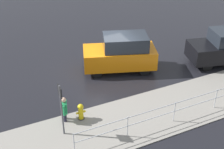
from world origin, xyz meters
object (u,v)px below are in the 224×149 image
at_px(fire_hydrant, 81,112).
at_px(pedestrian, 64,108).
at_px(sign_post, 61,103).
at_px(moving_hatchback, 121,53).

bearing_deg(fire_hydrant, pedestrian, -17.41).
distance_m(pedestrian, sign_post, 1.26).
xyz_separation_m(pedestrian, sign_post, (0.32, 0.82, 0.90)).
bearing_deg(sign_post, fire_hydrant, -147.78).
bearing_deg(sign_post, pedestrian, -111.12).
bearing_deg(pedestrian, moving_hatchback, -144.94).
height_order(moving_hatchback, pedestrian, moving_hatchback).
height_order(moving_hatchback, sign_post, sign_post).
relative_size(pedestrian, sign_post, 0.51).
bearing_deg(moving_hatchback, fire_hydrant, 41.72).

